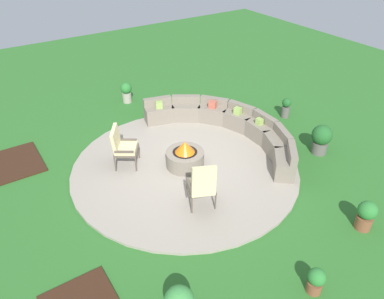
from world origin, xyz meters
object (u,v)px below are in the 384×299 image
(potted_plant_3, at_px, (321,138))
(potted_plant_4, at_px, (126,92))
(fire_pit, at_px, (185,157))
(lounge_chair_front_right, at_px, (202,185))
(potted_plant_2, at_px, (316,280))
(lounge_chair_front_left, at_px, (122,146))
(potted_plant_5, at_px, (286,107))
(curved_stone_bench, at_px, (228,125))
(potted_plant_1, at_px, (366,215))

(potted_plant_3, bearing_deg, potted_plant_4, -152.01)
(fire_pit, bearing_deg, potted_plant_4, 174.98)
(lounge_chair_front_right, xyz_separation_m, potted_plant_4, (-5.46, 0.84, -0.26))
(fire_pit, distance_m, potted_plant_2, 4.07)
(lounge_chair_front_left, relative_size, lounge_chair_front_right, 0.95)
(potted_plant_3, relative_size, potted_plant_5, 1.29)
(potted_plant_2, xyz_separation_m, potted_plant_5, (-4.60, 3.97, 0.05))
(potted_plant_5, bearing_deg, fire_pit, -82.31)
(potted_plant_5, bearing_deg, lounge_chair_front_left, -93.64)
(curved_stone_bench, relative_size, potted_plant_1, 7.01)
(potted_plant_3, bearing_deg, potted_plant_2, -50.37)
(lounge_chair_front_left, height_order, lounge_chair_front_right, lounge_chair_front_right)
(curved_stone_bench, xyz_separation_m, potted_plant_4, (-3.48, -1.39, 0.02))
(lounge_chair_front_left, relative_size, potted_plant_4, 1.56)
(potted_plant_1, relative_size, potted_plant_4, 0.98)
(curved_stone_bench, xyz_separation_m, potted_plant_5, (0.05, 2.14, -0.03))
(potted_plant_1, distance_m, potted_plant_3, 2.67)
(potted_plant_2, bearing_deg, lounge_chair_front_right, -171.35)
(curved_stone_bench, xyz_separation_m, potted_plant_2, (4.65, -1.82, -0.08))
(fire_pit, bearing_deg, lounge_chair_front_right, -18.87)
(potted_plant_3, bearing_deg, curved_stone_bench, -142.34)
(curved_stone_bench, height_order, potted_plant_3, potted_plant_3)
(fire_pit, distance_m, lounge_chair_front_left, 1.50)
(fire_pit, height_order, potted_plant_2, fire_pit)
(potted_plant_2, bearing_deg, potted_plant_5, 139.20)
(lounge_chair_front_left, distance_m, potted_plant_3, 4.94)
(potted_plant_4, bearing_deg, potted_plant_1, 10.98)
(fire_pit, xyz_separation_m, lounge_chair_front_left, (-0.85, -1.21, 0.28))
(fire_pit, xyz_separation_m, potted_plant_5, (-0.53, 3.89, 0.00))
(lounge_chair_front_right, height_order, potted_plant_5, lounge_chair_front_right)
(potted_plant_4, bearing_deg, potted_plant_5, 45.02)
(potted_plant_5, bearing_deg, potted_plant_2, -40.80)
(lounge_chair_front_right, height_order, potted_plant_2, lounge_chair_front_right)
(fire_pit, height_order, potted_plant_5, fire_pit)
(potted_plant_3, bearing_deg, lounge_chair_front_left, -116.28)
(curved_stone_bench, relative_size, potted_plant_3, 5.78)
(fire_pit, distance_m, potted_plant_5, 3.93)
(potted_plant_4, height_order, potted_plant_5, potted_plant_4)
(potted_plant_5, bearing_deg, curved_stone_bench, -91.35)
(potted_plant_2, xyz_separation_m, potted_plant_4, (-8.13, 0.43, 0.09))
(fire_pit, relative_size, potted_plant_1, 1.41)
(potted_plant_1, height_order, potted_plant_3, potted_plant_3)
(lounge_chair_front_left, xyz_separation_m, lounge_chair_front_right, (2.25, 0.73, 0.02))
(lounge_chair_front_left, relative_size, potted_plant_2, 2.07)
(potted_plant_5, bearing_deg, lounge_chair_front_right, -66.20)
(fire_pit, height_order, potted_plant_4, fire_pit)
(potted_plant_1, height_order, potted_plant_4, potted_plant_4)
(potted_plant_1, xyz_separation_m, potted_plant_3, (-2.28, 1.38, 0.09))
(potted_plant_3, bearing_deg, lounge_chair_front_right, -88.99)
(curved_stone_bench, distance_m, lounge_chair_front_right, 2.99)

